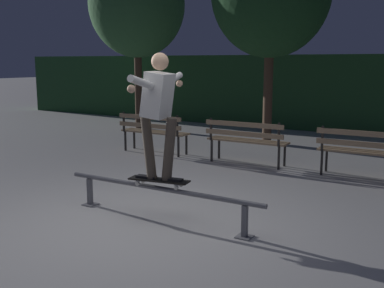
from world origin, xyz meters
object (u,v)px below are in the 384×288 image
(skateboard, at_px, (159,180))
(park_bench_right_center, at_px, (366,148))
(park_bench_leftmost, at_px, (153,129))
(grind_rail, at_px, (159,193))
(park_bench_left_center, at_px, (246,137))
(tree_far_left, at_px, (137,4))
(skateboarder, at_px, (158,106))

(skateboard, relative_size, park_bench_right_center, 0.50)
(park_bench_leftmost, height_order, park_bench_right_center, same)
(grind_rail, relative_size, skateboard, 3.58)
(park_bench_left_center, xyz_separation_m, tree_far_left, (-4.81, 2.92, 3.06))
(skateboard, xyz_separation_m, park_bench_leftmost, (-2.59, 3.46, 0.03))
(park_bench_right_center, bearing_deg, tree_far_left, 157.39)
(park_bench_leftmost, xyz_separation_m, park_bench_right_center, (4.40, 0.00, 0.00))
(park_bench_right_center, bearing_deg, skateboarder, -117.63)
(grind_rail, bearing_deg, park_bench_left_center, 96.33)
(skateboarder, bearing_deg, skateboard, -170.61)
(skateboard, xyz_separation_m, park_bench_right_center, (1.82, 3.46, 0.03))
(skateboard, distance_m, park_bench_leftmost, 4.32)
(grind_rail, distance_m, tree_far_left, 8.85)
(tree_far_left, bearing_deg, park_bench_right_center, -22.61)
(park_bench_leftmost, distance_m, tree_far_left, 4.97)
(grind_rail, distance_m, park_bench_leftmost, 4.33)
(tree_far_left, bearing_deg, park_bench_left_center, -31.25)
(skateboard, xyz_separation_m, park_bench_left_center, (-0.39, 3.46, 0.03))
(grind_rail, distance_m, park_bench_left_center, 3.49)
(tree_far_left, bearing_deg, skateboarder, -50.81)
(skateboarder, height_order, park_bench_leftmost, skateboarder)
(skateboarder, relative_size, park_bench_left_center, 0.97)
(park_bench_right_center, bearing_deg, park_bench_leftmost, 180.00)
(grind_rail, distance_m, skateboard, 0.17)
(skateboard, bearing_deg, park_bench_right_center, 62.33)
(park_bench_leftmost, relative_size, tree_far_left, 0.31)
(park_bench_left_center, bearing_deg, tree_far_left, 148.75)
(park_bench_right_center, xyz_separation_m, tree_far_left, (-7.02, 2.92, 3.06))
(skateboard, distance_m, tree_far_left, 8.79)
(park_bench_left_center, height_order, tree_far_left, tree_far_left)
(park_bench_right_center, height_order, tree_far_left, tree_far_left)
(park_bench_leftmost, distance_m, park_bench_right_center, 4.40)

